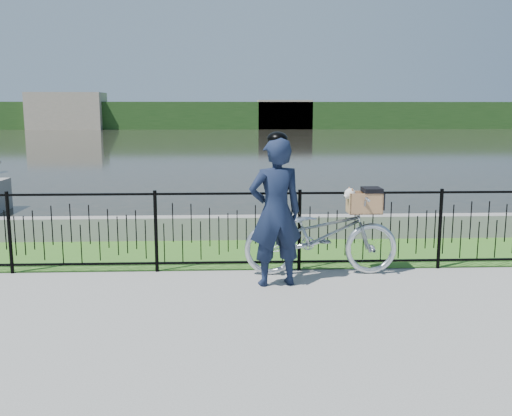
{
  "coord_description": "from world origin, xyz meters",
  "views": [
    {
      "loc": [
        0.06,
        -6.18,
        2.25
      ],
      "look_at": [
        0.37,
        1.0,
        1.0
      ],
      "focal_mm": 40.0,
      "sensor_mm": 36.0,
      "label": 1
    }
  ],
  "objects": [
    {
      "name": "ground",
      "position": [
        0.0,
        0.0,
        0.0
      ],
      "size": [
        120.0,
        120.0,
        0.0
      ],
      "primitive_type": "plane",
      "color": "gray",
      "rests_on": "ground"
    },
    {
      "name": "grass_strip",
      "position": [
        0.0,
        2.6,
        0.0
      ],
      "size": [
        60.0,
        2.0,
        0.01
      ],
      "primitive_type": "cube",
      "color": "#376A21",
      "rests_on": "ground"
    },
    {
      "name": "water",
      "position": [
        0.0,
        33.0,
        0.0
      ],
      "size": [
        120.0,
        120.0,
        0.0
      ],
      "primitive_type": "plane",
      "color": "#27261E",
      "rests_on": "ground"
    },
    {
      "name": "quay_wall",
      "position": [
        0.0,
        3.6,
        0.2
      ],
      "size": [
        60.0,
        0.3,
        0.4
      ],
      "primitive_type": "cube",
      "color": "gray",
      "rests_on": "ground"
    },
    {
      "name": "fence",
      "position": [
        0.0,
        1.6,
        0.58
      ],
      "size": [
        14.0,
        0.06,
        1.15
      ],
      "primitive_type": null,
      "color": "black",
      "rests_on": "ground"
    },
    {
      "name": "far_treeline",
      "position": [
        0.0,
        60.0,
        1.5
      ],
      "size": [
        120.0,
        6.0,
        3.0
      ],
      "primitive_type": "cube",
      "color": "#25491C",
      "rests_on": "ground"
    },
    {
      "name": "far_building_left",
      "position": [
        -18.0,
        58.0,
        2.0
      ],
      "size": [
        8.0,
        4.0,
        4.0
      ],
      "primitive_type": "cube",
      "color": "#9F937F",
      "rests_on": "ground"
    },
    {
      "name": "far_building_right",
      "position": [
        6.0,
        58.5,
        1.6
      ],
      "size": [
        6.0,
        3.0,
        3.2
      ],
      "primitive_type": "cube",
      "color": "#9F937F",
      "rests_on": "ground"
    },
    {
      "name": "bicycle_rig",
      "position": [
        1.28,
        1.4,
        0.56
      ],
      "size": [
        2.1,
        0.73,
        1.22
      ],
      "color": "silver",
      "rests_on": "ground"
    },
    {
      "name": "cyclist",
      "position": [
        0.61,
        0.94,
        0.97
      ],
      "size": [
        0.77,
        0.59,
        1.97
      ],
      "color": "#121B33",
      "rests_on": "ground"
    }
  ]
}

